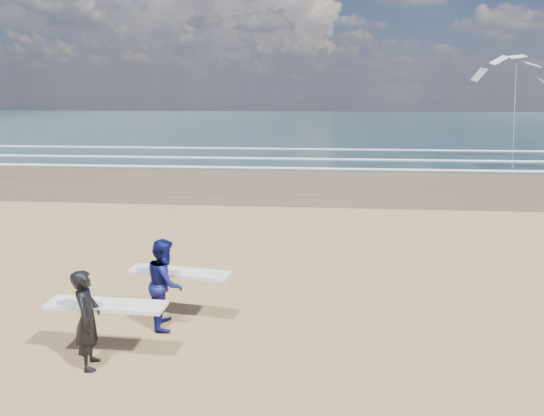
# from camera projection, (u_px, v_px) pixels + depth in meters

# --- Properties ---
(ocean) EXTENTS (220.00, 100.00, 0.02)m
(ocean) POSITION_uv_depth(u_px,v_px,m) (411.00, 123.00, 77.64)
(ocean) COLOR #172C33
(ocean) RESTS_ON ground
(foam_breakers) EXTENTS (220.00, 11.70, 0.05)m
(foam_breakers) POSITION_uv_depth(u_px,v_px,m) (526.00, 160.00, 35.10)
(foam_breakers) COLOR white
(foam_breakers) RESTS_ON ground
(surfer_near) EXTENTS (2.22, 1.03, 1.84)m
(surfer_near) POSITION_uv_depth(u_px,v_px,m) (90.00, 317.00, 8.58)
(surfer_near) COLOR black
(surfer_near) RESTS_ON ground
(surfer_far) EXTENTS (2.25, 1.29, 1.90)m
(surfer_far) POSITION_uv_depth(u_px,v_px,m) (166.00, 282.00, 10.11)
(surfer_far) COLOR #0D114D
(surfer_far) RESTS_ON ground
(kite_1) EXTENTS (5.46, 4.70, 8.38)m
(kite_1) POSITION_uv_depth(u_px,v_px,m) (515.00, 96.00, 33.39)
(kite_1) COLOR slate
(kite_1) RESTS_ON ground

